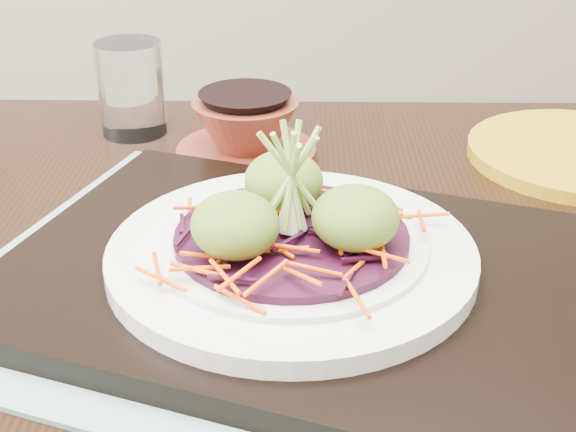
{
  "coord_description": "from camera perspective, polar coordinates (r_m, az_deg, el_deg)",
  "views": [
    {
      "loc": [
        0.03,
        -0.52,
        1.03
      ],
      "look_at": [
        0.1,
        -0.0,
        0.76
      ],
      "focal_mm": 50.0,
      "sensor_mm": 36.0,
      "label": 1
    }
  ],
  "objects": [
    {
      "name": "scallion_garnish",
      "position": [
        0.55,
        0.27,
        2.53
      ],
      "size": [
        0.06,
        0.06,
        0.09
      ],
      "primitive_type": null,
      "color": "#8FBC4B",
      "rests_on": "cabbage_bed"
    },
    {
      "name": "carrot_julienne",
      "position": [
        0.57,
        0.26,
        -0.75
      ],
      "size": [
        0.21,
        0.21,
        0.01
      ],
      "primitive_type": null,
      "color": "#ED4904",
      "rests_on": "cabbage_bed"
    },
    {
      "name": "serving_tray",
      "position": [
        0.59,
        0.25,
        -4.17
      ],
      "size": [
        0.51,
        0.46,
        0.02
      ],
      "primitive_type": "cube",
      "rotation": [
        0.0,
        0.0,
        -0.48
      ],
      "color": "black",
      "rests_on": "placemat"
    },
    {
      "name": "water_glass",
      "position": [
        0.88,
        -11.08,
        8.89
      ],
      "size": [
        0.08,
        0.08,
        0.1
      ],
      "primitive_type": "cylinder",
      "rotation": [
        0.0,
        0.0,
        0.2
      ],
      "color": "white",
      "rests_on": "dining_table"
    },
    {
      "name": "terracotta_bowl_set",
      "position": [
        0.81,
        -3.01,
        5.94
      ],
      "size": [
        0.19,
        0.19,
        0.06
      ],
      "rotation": [
        0.0,
        0.0,
        -0.4
      ],
      "color": "maroon",
      "rests_on": "dining_table"
    },
    {
      "name": "guacamole_scoops",
      "position": [
        0.56,
        0.27,
        0.61
      ],
      "size": [
        0.15,
        0.13,
        0.05
      ],
      "color": "#597422",
      "rests_on": "cabbage_bed"
    },
    {
      "name": "dining_table",
      "position": [
        0.69,
        -2.79,
        -10.04
      ],
      "size": [
        1.24,
        0.92,
        0.71
      ],
      "rotation": [
        0.0,
        0.0,
        -0.15
      ],
      "color": "black",
      "rests_on": "ground"
    },
    {
      "name": "placemat",
      "position": [
        0.6,
        0.25,
        -5.09
      ],
      "size": [
        0.59,
        0.55,
        0.0
      ],
      "primitive_type": "cube",
      "rotation": [
        0.0,
        0.0,
        -0.48
      ],
      "color": "gray",
      "rests_on": "dining_table"
    },
    {
      "name": "cabbage_bed",
      "position": [
        0.57,
        0.26,
        -1.48
      ],
      "size": [
        0.17,
        0.17,
        0.01
      ],
      "primitive_type": "cylinder",
      "color": "#31091D",
      "rests_on": "white_plate"
    },
    {
      "name": "white_plate",
      "position": [
        0.58,
        0.25,
        -2.65
      ],
      "size": [
        0.27,
        0.27,
        0.02
      ],
      "color": "silver",
      "rests_on": "serving_tray"
    }
  ]
}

